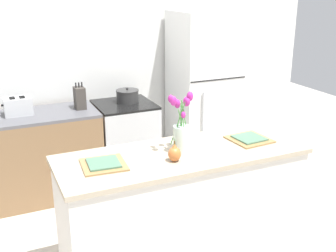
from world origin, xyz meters
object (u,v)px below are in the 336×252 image
object	(u,v)px
refrigerator	(203,93)
knife_block	(80,98)
pear_figurine	(174,153)
cooking_pot	(127,96)
plate_setting_left	(104,164)
toaster	(18,106)
stove_range	(126,143)
plate_setting_right	(249,139)
flower_vase	(181,131)

from	to	relation	value
refrigerator	knife_block	bearing A→B (deg)	179.76
pear_figurine	cooking_pot	xyz separation A→B (m)	(0.27, 1.76, -0.05)
plate_setting_left	toaster	size ratio (longest dim) A/B	1.10
stove_range	plate_setting_left	bearing A→B (deg)	-113.03
stove_range	plate_setting_right	size ratio (longest dim) A/B	2.88
refrigerator	plate_setting_right	world-z (taller)	refrigerator
flower_vase	plate_setting_left	size ratio (longest dim) A/B	1.42
flower_vase	pear_figurine	xyz separation A→B (m)	(-0.11, -0.12, -0.10)
pear_figurine	knife_block	size ratio (longest dim) A/B	0.54
plate_setting_right	pear_figurine	bearing A→B (deg)	-169.64
plate_setting_left	knife_block	distance (m)	1.61
toaster	plate_setting_left	bearing A→B (deg)	-76.87
plate_setting_left	plate_setting_right	world-z (taller)	same
flower_vase	plate_setting_right	bearing A→B (deg)	0.45
stove_range	flower_vase	size ratio (longest dim) A/B	2.02
pear_figurine	plate_setting_right	bearing A→B (deg)	10.36
plate_setting_right	knife_block	distance (m)	1.85
stove_range	plate_setting_left	size ratio (longest dim) A/B	2.88
refrigerator	plate_setting_left	bearing A→B (deg)	-135.62
pear_figurine	toaster	world-z (taller)	pear_figurine
plate_setting_right	knife_block	bearing A→B (deg)	120.53
refrigerator	pear_figurine	distance (m)	2.08
stove_range	cooking_pot	size ratio (longest dim) A/B	3.68
knife_block	plate_setting_right	bearing A→B (deg)	-59.47
refrigerator	plate_setting_right	bearing A→B (deg)	-106.58
plate_setting_left	pear_figurine	bearing A→B (deg)	-15.44
flower_vase	toaster	size ratio (longest dim) A/B	1.57
flower_vase	toaster	bearing A→B (deg)	120.14
flower_vase	stove_range	bearing A→B (deg)	86.15
refrigerator	pear_figurine	world-z (taller)	refrigerator
toaster	pear_figurine	bearing A→B (deg)	-64.47
plate_setting_right	knife_block	xyz separation A→B (m)	(-0.94, 1.60, 0.04)
stove_range	pear_figurine	bearing A→B (deg)	-97.21
cooking_pot	knife_block	bearing A→B (deg)	-176.38
plate_setting_left	cooking_pot	xyz separation A→B (m)	(0.73, 1.63, -0.01)
plate_setting_right	cooking_pot	bearing A→B (deg)	104.67
refrigerator	knife_block	world-z (taller)	refrigerator
toaster	flower_vase	bearing A→B (deg)	-59.86
pear_figurine	knife_block	bearing A→B (deg)	98.20
stove_range	plate_setting_left	world-z (taller)	plate_setting_left
refrigerator	plate_setting_left	xyz separation A→B (m)	(-1.63, -1.59, 0.06)
cooking_pot	flower_vase	bearing A→B (deg)	-95.49
pear_figurine	plate_setting_left	distance (m)	0.48
pear_figurine	toaster	bearing A→B (deg)	115.53
knife_block	refrigerator	bearing A→B (deg)	-0.24
refrigerator	cooking_pot	xyz separation A→B (m)	(-0.90, 0.04, 0.05)
refrigerator	flower_vase	bearing A→B (deg)	-123.53
stove_range	toaster	bearing A→B (deg)	177.86
stove_range	knife_block	distance (m)	0.73
stove_range	refrigerator	distance (m)	1.06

